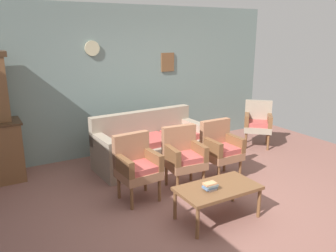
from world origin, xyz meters
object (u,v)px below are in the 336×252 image
at_px(wingback_chair_by_fireplace, 258,122).
at_px(armchair_near_cabinet, 183,155).
at_px(coffee_table, 218,190).
at_px(book_stack_on_table, 210,186).
at_px(armchair_near_couch_end, 137,164).
at_px(floral_couch, 150,147).
at_px(armchair_row_middle, 221,147).

bearing_deg(wingback_chair_by_fireplace, armchair_near_cabinet, -159.55).
height_order(armchair_near_cabinet, wingback_chair_by_fireplace, same).
bearing_deg(coffee_table, book_stack_on_table, -167.92).
xyz_separation_m(armchair_near_couch_end, coffee_table, (0.63, -0.97, -0.12)).
relative_size(floral_couch, book_stack_on_table, 11.78).
bearing_deg(coffee_table, floral_couch, 87.03).
height_order(armchair_near_cabinet, book_stack_on_table, armchair_near_cabinet).
relative_size(floral_couch, coffee_table, 1.94).
xyz_separation_m(floral_couch, wingback_chair_by_fireplace, (2.32, -0.16, 0.17)).
bearing_deg(book_stack_on_table, coffee_table, 12.08).
xyz_separation_m(armchair_near_cabinet, wingback_chair_by_fireplace, (2.30, 0.86, 0.00)).
relative_size(wingback_chair_by_fireplace, book_stack_on_table, 5.47).
bearing_deg(book_stack_on_table, armchair_near_cabinet, 75.33).
bearing_deg(book_stack_on_table, floral_couch, 83.16).
bearing_deg(armchair_row_middle, coffee_table, -129.69).
bearing_deg(armchair_near_cabinet, floral_couch, 91.14).
bearing_deg(armchair_near_couch_end, floral_couch, 54.40).
bearing_deg(armchair_row_middle, armchair_near_couch_end, -179.53).
relative_size(floral_couch, wingback_chair_by_fireplace, 2.15).
bearing_deg(armchair_row_middle, wingback_chair_by_fireplace, 27.83).
distance_m(armchair_row_middle, coffee_table, 1.28).
bearing_deg(floral_couch, armchair_near_cabinet, -88.86).
height_order(armchair_near_cabinet, coffee_table, armchair_near_cabinet).
relative_size(armchair_near_couch_end, armchair_near_cabinet, 1.00).
relative_size(floral_couch, armchair_row_middle, 2.15).
relative_size(armchair_near_couch_end, book_stack_on_table, 5.47).
relative_size(floral_couch, armchair_near_cabinet, 2.15).
xyz_separation_m(armchair_near_cabinet, armchair_row_middle, (0.69, 0.01, 0.00)).
distance_m(floral_couch, armchair_near_cabinet, 1.03).
height_order(armchair_row_middle, book_stack_on_table, armchair_row_middle).
relative_size(armchair_near_couch_end, armchair_row_middle, 1.00).
xyz_separation_m(wingback_chair_by_fireplace, book_stack_on_table, (-2.56, -1.86, -0.03)).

